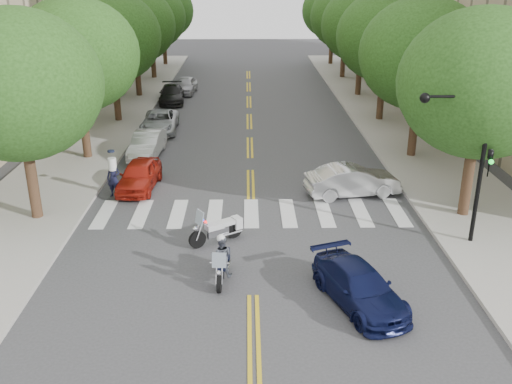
{
  "coord_description": "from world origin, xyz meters",
  "views": [
    {
      "loc": [
        -0.16,
        -15.58,
        9.67
      ],
      "look_at": [
        0.19,
        5.65,
        1.3
      ],
      "focal_mm": 40.0,
      "sensor_mm": 36.0,
      "label": 1
    }
  ],
  "objects_px": {
    "officer_standing": "(114,178)",
    "sedan_blue": "(359,287)",
    "motorcycle_parked": "(220,229)",
    "convertible": "(353,181)",
    "motorcycle_police": "(222,259)"
  },
  "relations": [
    {
      "from": "motorcycle_parked",
      "to": "convertible",
      "type": "xyz_separation_m",
      "value": [
        5.8,
        4.6,
        0.2
      ]
    },
    {
      "from": "convertible",
      "to": "sedan_blue",
      "type": "xyz_separation_m",
      "value": [
        -1.36,
        -9.0,
        -0.11
      ]
    },
    {
      "from": "motorcycle_parked",
      "to": "convertible",
      "type": "distance_m",
      "value": 7.41
    },
    {
      "from": "motorcycle_parked",
      "to": "officer_standing",
      "type": "bearing_deg",
      "value": 14.17
    },
    {
      "from": "motorcycle_police",
      "to": "officer_standing",
      "type": "relative_size",
      "value": 1.17
    },
    {
      "from": "motorcycle_police",
      "to": "motorcycle_parked",
      "type": "relative_size",
      "value": 1.03
    },
    {
      "from": "officer_standing",
      "to": "sedan_blue",
      "type": "distance_m",
      "value": 13.02
    },
    {
      "from": "officer_standing",
      "to": "convertible",
      "type": "relative_size",
      "value": 0.41
    },
    {
      "from": "motorcycle_parked",
      "to": "convertible",
      "type": "height_order",
      "value": "motorcycle_parked"
    },
    {
      "from": "convertible",
      "to": "motorcycle_police",
      "type": "bearing_deg",
      "value": 132.25
    },
    {
      "from": "officer_standing",
      "to": "convertible",
      "type": "bearing_deg",
      "value": 15.84
    },
    {
      "from": "motorcycle_parked",
      "to": "officer_standing",
      "type": "distance_m",
      "value": 6.79
    },
    {
      "from": "motorcycle_police",
      "to": "motorcycle_parked",
      "type": "height_order",
      "value": "motorcycle_police"
    },
    {
      "from": "officer_standing",
      "to": "sedan_blue",
      "type": "xyz_separation_m",
      "value": [
        9.41,
        -9.0,
        -0.29
      ]
    },
    {
      "from": "motorcycle_parked",
      "to": "sedan_blue",
      "type": "relative_size",
      "value": 0.49
    }
  ]
}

